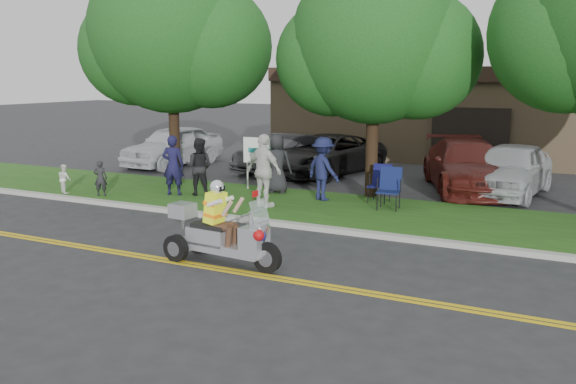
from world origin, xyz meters
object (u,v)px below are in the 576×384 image
at_px(spectator_adult_mid, 199,167).
at_px(parked_car_right, 467,166).
at_px(parked_car_left, 283,153).
at_px(trike_scooter, 219,235).
at_px(parked_car_far_right, 510,169).
at_px(lawn_chair_a, 390,186).
at_px(spectator_adult_left, 173,165).
at_px(parked_car_far_left, 173,146).
at_px(lawn_chair_b, 381,181).
at_px(spectator_adult_right, 264,171).
at_px(parked_car_mid, 325,155).

xyz_separation_m(spectator_adult_mid, parked_car_right, (7.01, 4.78, -0.16)).
bearing_deg(parked_car_right, parked_car_left, 149.76).
xyz_separation_m(trike_scooter, parked_car_far_right, (4.27, 9.87, 0.23)).
xyz_separation_m(trike_scooter, lawn_chair_a, (1.65, 5.92, 0.15)).
bearing_deg(parked_car_left, spectator_adult_left, -79.72).
relative_size(trike_scooter, parked_car_right, 0.46).
bearing_deg(parked_car_far_left, parked_car_left, 13.93).
distance_m(lawn_chair_a, spectator_adult_left, 6.50).
bearing_deg(parked_car_left, spectator_adult_mid, -73.14).
height_order(lawn_chair_b, spectator_adult_left, spectator_adult_left).
distance_m(lawn_chair_a, spectator_adult_right, 3.42).
height_order(trike_scooter, spectator_adult_mid, spectator_adult_mid).
bearing_deg(lawn_chair_b, parked_car_mid, 131.37).
bearing_deg(spectator_adult_right, parked_car_left, -51.90).
distance_m(trike_scooter, parked_car_left, 11.90).
bearing_deg(parked_car_far_left, trike_scooter, -44.44).
distance_m(trike_scooter, parked_car_mid, 11.26).
bearing_deg(lawn_chair_a, parked_car_left, 132.99).
bearing_deg(spectator_adult_mid, spectator_adult_left, 10.95).
bearing_deg(trike_scooter, lawn_chair_a, 79.36).
distance_m(trike_scooter, spectator_adult_left, 6.85).
bearing_deg(parked_car_left, lawn_chair_b, -24.08).
bearing_deg(parked_car_far_left, parked_car_right, 3.23).
bearing_deg(parked_car_right, parked_car_mid, 148.25).
relative_size(parked_car_far_left, parked_car_mid, 0.90).
xyz_separation_m(spectator_adult_mid, parked_car_left, (-0.14, 5.91, -0.26)).
bearing_deg(spectator_adult_left, parked_car_far_left, -71.74).
distance_m(lawn_chair_b, parked_car_mid, 5.52).
xyz_separation_m(spectator_adult_right, parked_car_right, (4.45, 5.42, -0.30)).
distance_m(trike_scooter, spectator_adult_right, 4.86).
distance_m(lawn_chair_a, parked_car_far_left, 11.44).
height_order(spectator_adult_left, spectator_adult_right, spectator_adult_right).
bearing_deg(parked_car_far_right, parked_car_far_left, -175.42).
height_order(trike_scooter, spectator_adult_left, spectator_adult_left).
height_order(lawn_chair_a, spectator_adult_right, spectator_adult_right).
distance_m(trike_scooter, lawn_chair_a, 6.15).
xyz_separation_m(lawn_chair_a, parked_car_far_right, (2.62, 3.95, 0.08)).
bearing_deg(lawn_chair_b, spectator_adult_right, -138.85).
bearing_deg(trike_scooter, parked_car_far_right, 71.56).
distance_m(lawn_chair_b, parked_car_right, 3.76).
bearing_deg(lawn_chair_b, spectator_adult_mid, -161.94).
height_order(spectator_adult_mid, parked_car_left, spectator_adult_mid).
relative_size(lawn_chair_b, spectator_adult_left, 0.59).
xyz_separation_m(lawn_chair_b, parked_car_left, (-5.33, 4.41, 0.00)).
height_order(lawn_chair_a, parked_car_mid, parked_car_mid).
relative_size(lawn_chair_b, spectator_adult_mid, 0.62).
bearing_deg(parked_car_far_left, lawn_chair_a, -18.00).
xyz_separation_m(spectator_adult_mid, spectator_adult_right, (2.57, -0.64, 0.14)).
distance_m(lawn_chair_a, spectator_adult_mid, 5.75).
xyz_separation_m(parked_car_left, parked_car_right, (7.15, -1.12, 0.10)).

